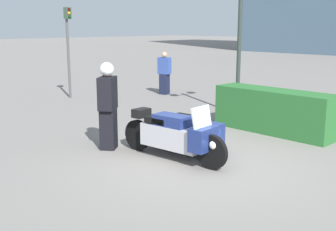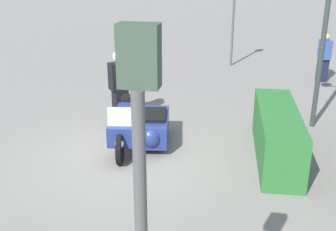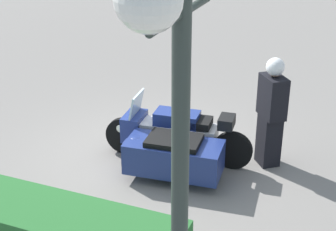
{
  "view_description": "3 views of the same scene",
  "coord_description": "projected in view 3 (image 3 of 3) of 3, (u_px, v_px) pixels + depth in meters",
  "views": [
    {
      "loc": [
        5.21,
        -5.87,
        2.61
      ],
      "look_at": [
        -1.09,
        0.24,
        0.74
      ],
      "focal_mm": 45.0,
      "sensor_mm": 36.0,
      "label": 1
    },
    {
      "loc": [
        8.12,
        1.95,
        4.12
      ],
      "look_at": [
        -1.14,
        0.7,
        0.53
      ],
      "focal_mm": 45.0,
      "sensor_mm": 36.0,
      "label": 2
    },
    {
      "loc": [
        -3.31,
        7.06,
        4.36
      ],
      "look_at": [
        -0.38,
        -0.19,
        0.81
      ],
      "focal_mm": 55.0,
      "sensor_mm": 36.0,
      "label": 3
    }
  ],
  "objects": [
    {
      "name": "ground_plane",
      "position": [
        144.0,
        159.0,
        8.89
      ],
      "size": [
        160.0,
        160.0,
        0.0
      ],
      "primitive_type": "plane",
      "color": "slate"
    },
    {
      "name": "police_motorcycle",
      "position": [
        170.0,
        145.0,
        8.37
      ],
      "size": [
        2.57,
        1.3,
        1.16
      ],
      "rotation": [
        0.0,
        0.0,
        0.1
      ],
      "color": "black",
      "rests_on": "ground"
    },
    {
      "name": "twin_lamp_post",
      "position": [
        181.0,
        102.0,
        3.21
      ],
      "size": [
        0.35,
        1.3,
        4.02
      ],
      "color": "#2D3833",
      "rests_on": "ground"
    },
    {
      "name": "officer_rider",
      "position": [
        271.0,
        110.0,
        8.36
      ],
      "size": [
        0.56,
        0.59,
        1.87
      ],
      "rotation": [
        0.0,
        0.0,
        -2.48
      ],
      "color": "black",
      "rests_on": "ground"
    }
  ]
}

